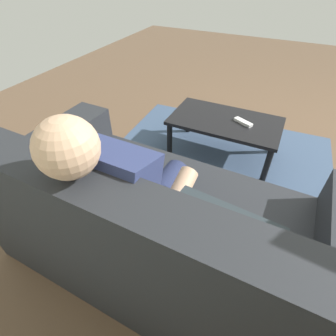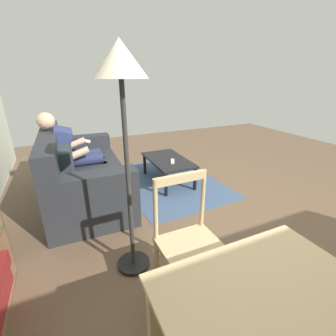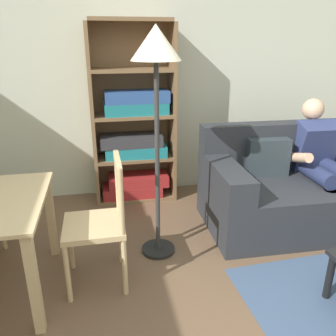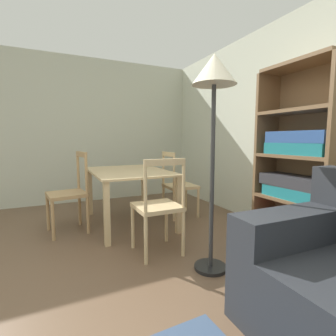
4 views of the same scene
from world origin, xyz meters
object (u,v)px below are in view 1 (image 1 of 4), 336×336
(couch, at_px, (164,232))
(person_lounging, at_px, (126,194))
(tv_remote, at_px, (243,122))
(coffee_table, at_px, (225,124))

(couch, height_order, person_lounging, person_lounging)
(tv_remote, bearing_deg, person_lounging, 12.65)
(couch, distance_m, person_lounging, 0.33)
(couch, height_order, tv_remote, couch)
(person_lounging, xyz_separation_m, tv_remote, (-0.31, -1.33, -0.22))
(couch, bearing_deg, tv_remote, -95.73)
(tv_remote, bearing_deg, coffee_table, -62.46)
(couch, bearing_deg, coffee_table, -88.99)
(person_lounging, height_order, coffee_table, person_lounging)
(couch, xyz_separation_m, person_lounging, (0.18, 0.05, 0.27))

